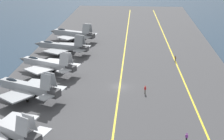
{
  "coord_description": "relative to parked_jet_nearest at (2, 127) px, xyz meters",
  "views": [
    {
      "loc": [
        -70.54,
        -3.45,
        29.67
      ],
      "look_at": [
        3.94,
        2.01,
        2.9
      ],
      "focal_mm": 55.0,
      "sensor_mm": 36.0,
      "label": 1
    }
  ],
  "objects": [
    {
      "name": "ground_plane",
      "position": [
        24.21,
        -17.4,
        -2.99
      ],
      "size": [
        2000.0,
        2000.0,
        0.0
      ],
      "primitive_type": "plane",
      "color": "#23384C"
    },
    {
      "name": "carrier_deck",
      "position": [
        24.21,
        -17.4,
        -2.79
      ],
      "size": [
        222.09,
        53.96,
        0.4
      ],
      "primitive_type": "cube",
      "color": "#424244",
      "rests_on": "ground"
    },
    {
      "name": "deck_stripe_foul_line",
      "position": [
        24.21,
        -32.24,
        -2.59
      ],
      "size": [
        199.78,
        7.17,
        0.01
      ],
      "primitive_type": "cube",
      "rotation": [
        0.0,
        0.0,
        0.03
      ],
      "color": "yellow",
      "rests_on": "carrier_deck"
    },
    {
      "name": "deck_stripe_centerline",
      "position": [
        24.21,
        -17.4,
        -2.59
      ],
      "size": [
        199.88,
        0.36,
        0.01
      ],
      "primitive_type": "cube",
      "color": "yellow",
      "rests_on": "carrier_deck"
    },
    {
      "name": "parked_jet_nearest",
      "position": [
        0.0,
        0.0,
        0.0
      ],
      "size": [
        12.85,
        16.3,
        6.12
      ],
      "color": "#A8AAAF",
      "rests_on": "carrier_deck"
    },
    {
      "name": "parked_jet_second",
      "position": [
        16.21,
        0.95,
        0.04
      ],
      "size": [
        12.73,
        16.14,
        6.54
      ],
      "color": "#93999E",
      "rests_on": "carrier_deck"
    },
    {
      "name": "parked_jet_third",
      "position": [
        31.36,
        0.67,
        -0.06
      ],
      "size": [
        12.25,
        16.93,
        6.2
      ],
      "color": "#A8AAAF",
      "rests_on": "carrier_deck"
    },
    {
      "name": "parked_jet_fourth",
      "position": [
        48.1,
        0.69,
        -0.36
      ],
      "size": [
        12.38,
        17.48,
        6.0
      ],
      "color": "gray",
      "rests_on": "carrier_deck"
    },
    {
      "name": "parked_jet_fifth",
      "position": [
        62.7,
        0.27,
        -0.12
      ],
      "size": [
        12.04,
        16.86,
        6.2
      ],
      "color": "gray",
      "rests_on": "carrier_deck"
    },
    {
      "name": "crew_brown_vest",
      "position": [
        43.08,
        -31.5,
        -1.64
      ],
      "size": [
        0.45,
        0.38,
        1.74
      ],
      "color": "#4C473D",
      "rests_on": "carrier_deck"
    },
    {
      "name": "crew_red_vest",
      "position": [
        20.76,
        -22.96,
        -1.58
      ],
      "size": [
        0.33,
        0.42,
        1.84
      ],
      "color": "#4C473D",
      "rests_on": "carrier_deck"
    },
    {
      "name": "crew_purple_vest",
      "position": [
        1.79,
        -29.16,
        -1.63
      ],
      "size": [
        0.42,
        0.46,
        1.76
      ],
      "color": "#232328",
      "rests_on": "carrier_deck"
    }
  ]
}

